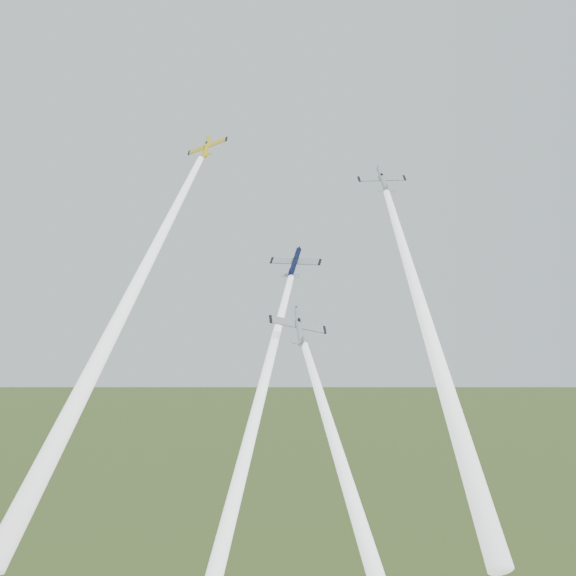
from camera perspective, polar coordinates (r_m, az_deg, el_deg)
The scene contains 8 objects.
plane_yellow at distance 119.87m, azimuth -6.44°, elevation 11.03°, with size 7.18×7.12×1.12m, color yellow, non-canonical shape.
smoke_trail_yellow at distance 94.03m, azimuth -12.93°, elevation -1.83°, with size 2.54×2.54×67.74m, color white, non-canonical shape.
plane_navy at distance 112.60m, azimuth 0.52°, elevation 2.01°, with size 8.17×8.11×1.28m, color #0C1035, non-canonical shape.
smoke_trail_navy at distance 88.64m, azimuth -4.06°, elevation -15.47°, with size 2.54×2.54×72.52m, color white, non-canonical shape.
plane_silver_right at distance 113.19m, azimuth 7.49°, elevation 8.50°, with size 7.55×7.49×1.18m, color #B0B8BE, non-canonical shape.
smoke_trail_silver_right at distance 89.84m, azimuth 11.17°, elevation -3.78°, with size 2.54×2.54×58.45m, color white, non-canonical shape.
plane_silver_low at distance 99.45m, azimuth 0.87°, elevation -3.08°, with size 8.45×8.39×1.32m, color #A8B0B6, non-canonical shape.
smoke_trail_silver_low at distance 83.99m, azimuth 5.58°, elevation -17.71°, with size 2.54×2.54×51.37m, color white, non-canonical shape.
Camera 1 is at (7.36, -111.28, 86.62)m, focal length 45.00 mm.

